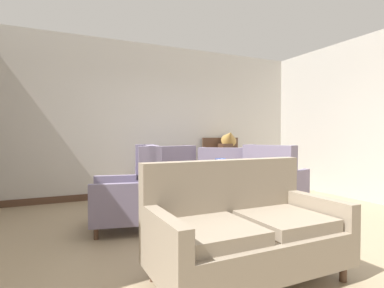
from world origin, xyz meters
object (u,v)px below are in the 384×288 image
at_px(coffee_table, 219,190).
at_px(armchair_far_left, 132,194).
at_px(settee, 244,231).
at_px(armchair_foreground_right, 168,178).
at_px(armchair_beside_settee, 223,178).
at_px(sideboard, 225,167).
at_px(porcelain_vase, 221,172).
at_px(side_table, 250,179).
at_px(armchair_near_window, 274,181).
at_px(gramophone, 229,138).

height_order(coffee_table, armchair_far_left, armchair_far_left).
distance_m(settee, armchair_foreground_right, 3.02).
xyz_separation_m(armchair_beside_settee, sideboard, (0.52, 0.81, 0.09)).
bearing_deg(armchair_foreground_right, porcelain_vase, 85.81).
bearing_deg(settee, sideboard, 60.56).
bearing_deg(armchair_beside_settee, settee, 98.25).
relative_size(coffee_table, armchair_foreground_right, 0.86).
bearing_deg(sideboard, side_table, -102.08).
height_order(coffee_table, armchair_near_window, armchair_near_window).
distance_m(coffee_table, armchair_far_left, 1.23).
bearing_deg(armchair_far_left, settee, 28.16).
bearing_deg(sideboard, porcelain_vase, -122.75).
distance_m(armchair_beside_settee, gramophone, 1.16).
height_order(sideboard, gramophone, gramophone).
bearing_deg(gramophone, armchair_beside_settee, -128.44).
height_order(armchair_beside_settee, gramophone, gramophone).
bearing_deg(side_table, coffee_table, -148.32).
height_order(armchair_near_window, sideboard, sideboard).
relative_size(coffee_table, side_table, 1.18).
xyz_separation_m(armchair_foreground_right, armchair_far_left, (-0.96, -1.22, 0.01)).
bearing_deg(gramophone, sideboard, 118.21).
bearing_deg(gramophone, armchair_foreground_right, -163.09).
xyz_separation_m(side_table, gramophone, (0.33, 1.24, 0.69)).
distance_m(armchair_foreground_right, sideboard, 1.63).
height_order(side_table, sideboard, sideboard).
distance_m(coffee_table, gramophone, 2.36).
bearing_deg(gramophone, armchair_near_window, -94.43).
bearing_deg(armchair_foreground_right, settee, 65.43).
height_order(armchair_beside_settee, side_table, armchair_beside_settee).
relative_size(coffee_table, porcelain_vase, 2.50).
distance_m(armchair_beside_settee, armchair_far_left, 2.20).
xyz_separation_m(armchair_beside_settee, armchair_far_left, (-1.97, -0.98, 0.03)).
bearing_deg(side_table, armchair_far_left, -168.13).
bearing_deg(armchair_far_left, side_table, 113.96).
xyz_separation_m(settee, gramophone, (2.02, 3.47, 0.74)).
xyz_separation_m(porcelain_vase, armchair_foreground_right, (-0.29, 1.36, -0.25)).
bearing_deg(settee, armchair_beside_settee, 61.71).
relative_size(armchair_near_window, side_table, 1.45).
bearing_deg(armchair_near_window, coffee_table, 77.15).
bearing_deg(side_table, armchair_foreground_right, 148.68).
bearing_deg(armchair_foreground_right, sideboard, -175.58).
bearing_deg(side_table, settee, -127.15).
height_order(armchair_far_left, side_table, armchair_far_left).
relative_size(porcelain_vase, settee, 0.22).
xyz_separation_m(armchair_near_window, side_table, (-0.21, 0.37, 0.00)).
distance_m(settee, sideboard, 4.07).
relative_size(settee, gramophone, 3.02).
bearing_deg(sideboard, armchair_far_left, -144.25).
height_order(settee, armchair_foreground_right, armchair_foreground_right).
xyz_separation_m(armchair_foreground_right, gramophone, (1.58, 0.48, 0.71)).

